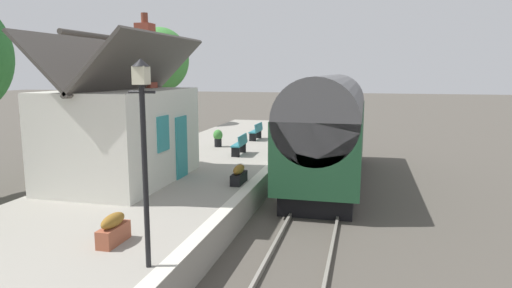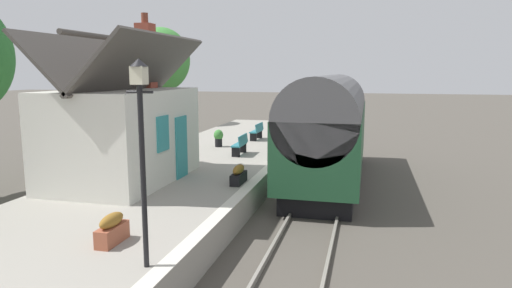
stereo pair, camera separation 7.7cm
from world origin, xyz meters
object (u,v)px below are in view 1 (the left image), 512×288
at_px(train, 329,128).
at_px(station_sign_board, 286,115).
at_px(planter_edge_near, 239,175).
at_px(bench_by_lamp, 257,131).
at_px(bench_mid_platform, 240,144).
at_px(planter_corner_building, 180,139).
at_px(lamp_post_platform, 143,125).
at_px(planter_edge_far, 218,137).
at_px(station_building, 123,131).
at_px(tree_far_left, 160,60).
at_px(planter_bench_left, 113,229).

distance_m(train, station_sign_board, 7.21).
bearing_deg(planter_edge_near, bench_by_lamp, 10.10).
xyz_separation_m(bench_mid_platform, planter_corner_building, (1.25, 3.34, -0.09)).
relative_size(planter_edge_near, lamp_post_platform, 0.26).
xyz_separation_m(planter_edge_near, planter_edge_far, (6.75, 2.95, 0.17)).
bearing_deg(station_building, bench_by_lamp, -12.02).
bearing_deg(planter_edge_far, planter_edge_near, -156.38).
relative_size(station_sign_board, tree_far_left, 0.21).
relative_size(lamp_post_platform, tree_far_left, 0.52).
height_order(station_building, station_sign_board, station_building).
bearing_deg(tree_far_left, planter_corner_building, -150.17).
bearing_deg(planter_corner_building, tree_far_left, 29.83).
xyz_separation_m(bench_mid_platform, lamp_post_platform, (-11.47, -1.43, 2.18)).
xyz_separation_m(train, bench_by_lamp, (5.00, 4.18, -0.88)).
xyz_separation_m(station_building, lamp_post_platform, (-6.02, -3.88, 0.99)).
height_order(bench_by_lamp, planter_bench_left, bench_by_lamp).
bearing_deg(planter_edge_far, bench_mid_platform, -138.17).
bearing_deg(planter_bench_left, lamp_post_platform, -125.38).
bearing_deg(planter_edge_far, tree_far_left, 39.28).
bearing_deg(train, planter_bench_left, 160.01).
xyz_separation_m(train, lamp_post_platform, (-10.95, 2.41, 1.30)).
relative_size(bench_mid_platform, planter_corner_building, 1.94).
xyz_separation_m(bench_mid_platform, planter_edge_far, (1.81, 1.62, -0.02)).
height_order(planter_edge_far, planter_bench_left, planter_edge_far).
xyz_separation_m(planter_edge_near, station_sign_board, (11.03, 0.37, 0.90)).
xyz_separation_m(planter_edge_near, lamp_post_platform, (-6.53, -0.09, 2.37)).
height_order(planter_edge_near, planter_bench_left, planter_bench_left).
bearing_deg(bench_by_lamp, planter_corner_building, 137.01).
bearing_deg(station_building, planter_bench_left, -152.83).
distance_m(bench_mid_platform, tree_far_left, 13.80).
bearing_deg(tree_far_left, bench_by_lamp, -125.09).
bearing_deg(tree_far_left, train, -131.03).
relative_size(planter_edge_near, tree_far_left, 0.13).
xyz_separation_m(planter_bench_left, station_sign_board, (16.67, -0.79, 0.88)).
bearing_deg(station_sign_board, planter_bench_left, 177.28).
relative_size(station_building, planter_corner_building, 7.91).
distance_m(station_building, planter_bench_left, 5.92).
xyz_separation_m(station_building, planter_corner_building, (6.70, 0.89, -1.29)).
xyz_separation_m(bench_by_lamp, planter_edge_far, (-2.66, 1.28, -0.02)).
bearing_deg(planter_edge_far, planter_bench_left, -171.76).
relative_size(bench_mid_platform, planter_bench_left, 1.58).
bearing_deg(lamp_post_platform, station_building, 32.84).
relative_size(bench_by_lamp, planter_bench_left, 1.58).
bearing_deg(station_sign_board, planter_edge_far, 148.86).
xyz_separation_m(planter_edge_far, lamp_post_platform, (-13.28, -3.05, 2.20)).
distance_m(planter_edge_near, tree_far_left, 18.47).
relative_size(planter_corner_building, station_sign_board, 0.46).
bearing_deg(planter_edge_near, planter_edge_far, 23.62).
bearing_deg(station_building, planter_edge_near, -82.30).
xyz_separation_m(bench_by_lamp, tree_far_left, (5.70, 8.12, 3.90)).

